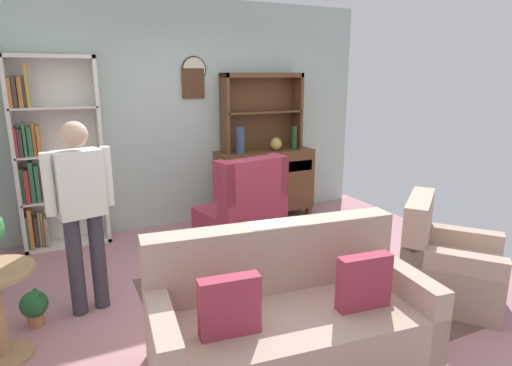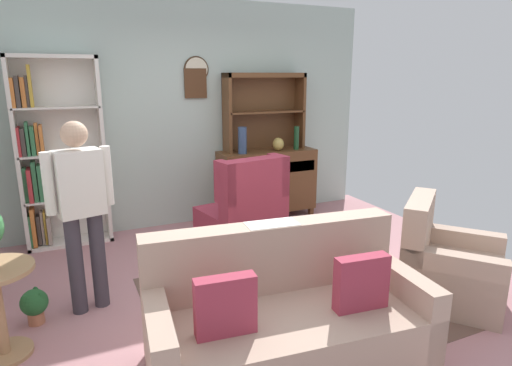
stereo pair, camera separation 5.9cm
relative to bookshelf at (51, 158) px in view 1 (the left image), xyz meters
name	(u,v)px [view 1 (the left image)]	position (x,y,z in m)	size (l,w,h in m)	color
ground_plane	(256,292)	(1.55, -1.95, -1.02)	(5.40, 4.60, 0.02)	#B27A7F
wall_back	(183,115)	(1.55, 0.18, 0.39)	(5.00, 0.09, 2.80)	#ADC1B7
area_rug	(291,301)	(1.75, -2.25, -1.01)	(2.33, 1.99, 0.01)	brown
bookshelf	(51,158)	(0.00, 0.00, 0.00)	(0.90, 0.30, 2.10)	silver
sideboard	(265,180)	(2.57, -0.09, -0.50)	(1.30, 0.45, 0.92)	brown
sideboard_hutch	(261,101)	(2.57, 0.02, 0.55)	(1.10, 0.26, 1.00)	brown
vase_tall	(240,140)	(2.18, -0.17, 0.08)	(0.11, 0.11, 0.34)	#33476B
vase_round	(276,144)	(2.70, -0.15, -0.01)	(0.15, 0.15, 0.17)	tan
bottle_wine	(294,138)	(2.96, -0.18, 0.07)	(0.07, 0.07, 0.31)	#194223
couch_floral	(288,320)	(1.33, -2.92, -0.70)	(1.88, 1.04, 0.90)	tan
armchair_floral	(446,267)	(2.98, -2.75, -0.72)	(1.07, 1.08, 0.88)	tan
wingback_chair	(243,215)	(1.86, -0.96, -0.63)	(0.91, 0.92, 1.05)	#A33347
potted_plant_small	(34,306)	(-0.22, -1.70, -0.84)	(0.21, 0.21, 0.28)	#AD6B4C
person_reading	(81,205)	(0.19, -1.64, -0.10)	(0.52, 0.27, 1.56)	#38333D
coffee_table	(253,263)	(1.46, -2.09, -0.66)	(0.80, 0.50, 0.42)	brown
book_stack	(265,249)	(1.57, -2.09, -0.55)	(0.21, 0.12, 0.07)	#337247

